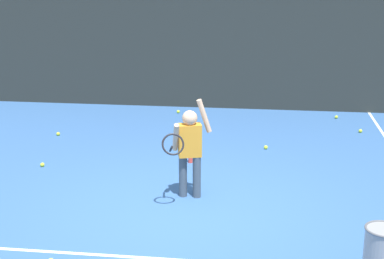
{
  "coord_description": "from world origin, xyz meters",
  "views": [
    {
      "loc": [
        0.98,
        -6.63,
        3.05
      ],
      "look_at": [
        0.01,
        0.86,
        0.85
      ],
      "focal_mm": 53.55,
      "sensor_mm": 36.0,
      "label": 1
    }
  ],
  "objects": [
    {
      "name": "fence_post_3",
      "position": [
        3.3,
        5.6,
        1.79
      ],
      "size": [
        0.09,
        0.09,
        3.59
      ],
      "primitive_type": "cylinder",
      "color": "slate",
      "rests_on": "ground"
    },
    {
      "name": "tennis_ball_0",
      "position": [
        2.46,
        4.92,
        0.03
      ],
      "size": [
        0.07,
        0.07,
        0.07
      ],
      "primitive_type": "sphere",
      "color": "#CCE033",
      "rests_on": "ground"
    },
    {
      "name": "ball_hopper",
      "position": [
        2.2,
        -1.33,
        0.29
      ],
      "size": [
        0.38,
        0.38,
        0.56
      ],
      "color": "gray",
      "rests_on": "ground"
    },
    {
      "name": "fence_post_2",
      "position": [
        0.0,
        5.6,
        1.79
      ],
      "size": [
        0.09,
        0.09,
        3.59
      ],
      "primitive_type": "cylinder",
      "color": "slate",
      "rests_on": "ground"
    },
    {
      "name": "tennis_player",
      "position": [
        0.02,
        0.5,
        0.73
      ],
      "size": [
        0.6,
        0.71,
        1.35
      ],
      "rotation": [
        0.0,
        0.0,
        0.28
      ],
      "color": "#3F4C59",
      "rests_on": "ground"
    },
    {
      "name": "tennis_ball_2",
      "position": [
        2.8,
        3.95,
        0.03
      ],
      "size": [
        0.07,
        0.07,
        0.07
      ],
      "primitive_type": "sphere",
      "color": "#CCE033",
      "rests_on": "ground"
    },
    {
      "name": "ground_plane",
      "position": [
        0.0,
        0.0,
        0.0
      ],
      "size": [
        20.0,
        20.0,
        0.0
      ],
      "primitive_type": "plane",
      "color": "#335B93"
    },
    {
      "name": "back_fence_windscreen",
      "position": [
        0.0,
        5.54,
        1.72
      ],
      "size": [
        13.51,
        0.08,
        3.44
      ],
      "primitive_type": "cube",
      "color": "#282D2B",
      "rests_on": "ground"
    },
    {
      "name": "water_bottle",
      "position": [
        -0.14,
        1.89,
        0.11
      ],
      "size": [
        0.07,
        0.07,
        0.22
      ],
      "primitive_type": "cylinder",
      "color": "#D83F33",
      "rests_on": "ground"
    },
    {
      "name": "tennis_ball_3",
      "position": [
        -0.8,
        4.94,
        0.03
      ],
      "size": [
        0.07,
        0.07,
        0.07
      ],
      "primitive_type": "sphere",
      "color": "#CCE033",
      "rests_on": "ground"
    },
    {
      "name": "court_line_baseline",
      "position": [
        0.0,
        -1.22,
        0.0
      ],
      "size": [
        9.0,
        0.05,
        0.0
      ],
      "primitive_type": "cube",
      "color": "white",
      "rests_on": "ground"
    },
    {
      "name": "tennis_ball_1",
      "position": [
        1.05,
        2.73,
        0.03
      ],
      "size": [
        0.07,
        0.07,
        0.07
      ],
      "primitive_type": "sphere",
      "color": "#CCE033",
      "rests_on": "ground"
    },
    {
      "name": "fence_post_1",
      "position": [
        -3.3,
        5.6,
        1.79
      ],
      "size": [
        0.09,
        0.09,
        3.59
      ],
      "primitive_type": "cylinder",
      "color": "slate",
      "rests_on": "ground"
    },
    {
      "name": "tennis_ball_6",
      "position": [
        -2.41,
        1.4,
        0.03
      ],
      "size": [
        0.07,
        0.07,
        0.07
      ],
      "primitive_type": "sphere",
      "color": "#CCE033",
      "rests_on": "ground"
    },
    {
      "name": "tennis_ball_4",
      "position": [
        -2.75,
        3.04,
        0.03
      ],
      "size": [
        0.07,
        0.07,
        0.07
      ],
      "primitive_type": "sphere",
      "color": "#CCE033",
      "rests_on": "ground"
    }
  ]
}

